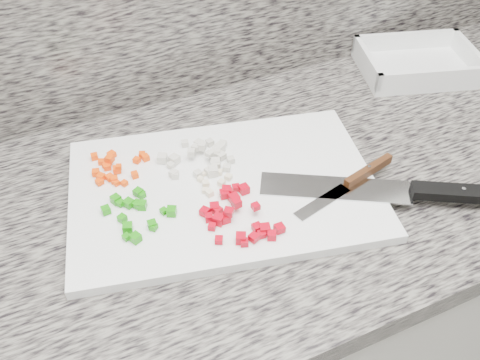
{
  "coord_description": "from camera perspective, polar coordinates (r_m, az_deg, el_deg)",
  "views": [
    {
      "loc": [
        -0.24,
        0.85,
        1.51
      ],
      "look_at": [
        0.02,
        1.42,
        0.94
      ],
      "focal_mm": 40.0,
      "sensor_mm": 36.0,
      "label": 1
    }
  ],
  "objects": [
    {
      "name": "countertop",
      "position": [
        0.9,
        -1.81,
        -2.17
      ],
      "size": [
        3.96,
        0.64,
        0.04
      ],
      "primitive_type": "cube",
      "color": "slate",
      "rests_on": "cabinet"
    },
    {
      "name": "carrot_pile",
      "position": [
        0.92,
        -13.27,
        1.31
      ],
      "size": [
        0.1,
        0.1,
        0.02
      ],
      "color": "#FF4605",
      "rests_on": "cutting_board"
    },
    {
      "name": "cutting_board",
      "position": [
        0.88,
        -1.74,
        -0.93
      ],
      "size": [
        0.56,
        0.43,
        0.02
      ],
      "primitive_type": "cube",
      "rotation": [
        0.0,
        0.0,
        -0.23
      ],
      "color": "white",
      "rests_on": "countertop"
    },
    {
      "name": "cabinet",
      "position": [
        1.25,
        -1.35,
        -16.98
      ],
      "size": [
        3.92,
        0.62,
        0.86
      ],
      "primitive_type": "cube",
      "color": "silver",
      "rests_on": "ground"
    },
    {
      "name": "garlic_pile",
      "position": [
        0.87,
        -2.97,
        -0.31
      ],
      "size": [
        0.06,
        0.06,
        0.01
      ],
      "color": "beige",
      "rests_on": "cutting_board"
    },
    {
      "name": "onion_pile",
      "position": [
        0.91,
        -3.92,
        2.38
      ],
      "size": [
        0.13,
        0.11,
        0.02
      ],
      "color": "beige",
      "rests_on": "cutting_board"
    },
    {
      "name": "paring_knife",
      "position": [
        0.89,
        12.38,
        0.16
      ],
      "size": [
        0.21,
        0.07,
        0.02
      ],
      "rotation": [
        0.0,
        0.0,
        0.25
      ],
      "color": "silver",
      "rests_on": "cutting_board"
    },
    {
      "name": "red_pepper_pile",
      "position": [
        0.81,
        -0.5,
        -3.66
      ],
      "size": [
        0.1,
        0.13,
        0.02
      ],
      "color": "#B70215",
      "rests_on": "cutting_board"
    },
    {
      "name": "tray",
      "position": [
        1.24,
        18.4,
        11.61
      ],
      "size": [
        0.28,
        0.24,
        0.05
      ],
      "rotation": [
        0.0,
        0.0,
        -0.3
      ],
      "color": "white",
      "rests_on": "countertop"
    },
    {
      "name": "chef_knife",
      "position": [
        0.9,
        18.44,
        -1.16
      ],
      "size": [
        0.36,
        0.24,
        0.02
      ],
      "rotation": [
        0.0,
        0.0,
        -0.53
      ],
      "color": "silver",
      "rests_on": "cutting_board"
    },
    {
      "name": "green_pepper_pile",
      "position": [
        0.83,
        -11.06,
        -3.33
      ],
      "size": [
        0.11,
        0.11,
        0.01
      ],
      "color": "#1A880C",
      "rests_on": "cutting_board"
    }
  ]
}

